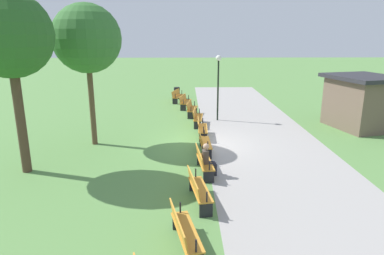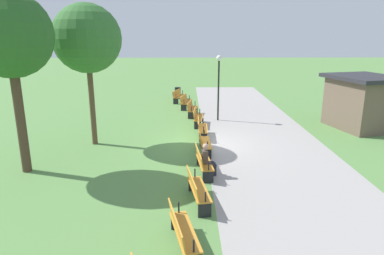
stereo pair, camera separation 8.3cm
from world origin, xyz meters
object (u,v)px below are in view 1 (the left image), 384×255
object	(u,v)px
tree_0	(87,39)
kiosk	(362,101)
bench_7	(198,188)
bench_8	(184,230)
lamp_post	(218,75)
bench_6	(203,161)
bench_5	(204,142)
bench_0	(178,96)
tree_1	(9,36)
bench_1	(185,101)
bench_2	(191,108)
person_seated	(208,158)
bench_3	(197,117)
bench_4	(201,128)
trash_bin	(177,93)

from	to	relation	value
tree_0	kiosk	world-z (taller)	tree_0
bench_7	bench_8	world-z (taller)	same
bench_7	lamp_post	bearing A→B (deg)	162.85
bench_6	kiosk	world-z (taller)	kiosk
bench_5	bench_7	size ratio (longest dim) A/B	0.98
bench_0	tree_1	xyz separation A→B (m)	(13.29, -5.29, 4.39)
bench_1	kiosk	world-z (taller)	kiosk
bench_8	lamp_post	distance (m)	12.85
bench_2	person_seated	bearing A→B (deg)	11.38
bench_1	tree_1	bearing A→B (deg)	-15.65
tree_1	bench_3	bearing A→B (deg)	135.07
bench_4	bench_7	world-z (taller)	same
lamp_post	bench_4	bearing A→B (deg)	-18.00
bench_3	lamp_post	distance (m)	2.75
bench_6	bench_7	distance (m)	2.29
bench_2	bench_3	size ratio (longest dim) A/B	1.01
bench_2	kiosk	size ratio (longest dim) A/B	0.44
bench_1	bench_7	world-z (taller)	same
bench_0	bench_5	world-z (taller)	same
bench_5	trash_bin	xyz separation A→B (m)	(-12.81, -1.46, -0.04)
bench_7	lamp_post	world-z (taller)	lamp_post
bench_0	bench_8	xyz separation A→B (m)	(18.13, 0.55, 0.00)
bench_4	trash_bin	xyz separation A→B (m)	(-10.52, -1.46, -0.04)
tree_1	bench_4	bearing A→B (deg)	122.58
person_seated	kiosk	bearing A→B (deg)	121.03
bench_0	trash_bin	xyz separation A→B (m)	(-1.49, -0.08, -0.04)
bench_0	bench_8	size ratio (longest dim) A/B	1.00
bench_1	lamp_post	size ratio (longest dim) A/B	0.50
bench_3	bench_7	size ratio (longest dim) A/B	0.99
bench_5	trash_bin	distance (m)	12.89
bench_1	bench_5	size ratio (longest dim) A/B	1.02
bench_3	bench_6	world-z (taller)	same
bench_7	lamp_post	xyz separation A→B (m)	(-10.26, 1.52, 2.18)
bench_7	bench_6	bearing A→B (deg)	164.37
bench_8	kiosk	distance (m)	14.31
bench_8	person_seated	distance (m)	4.44
bench_0	bench_5	xyz separation A→B (m)	(11.32, 1.38, 0.00)
person_seated	tree_0	bearing A→B (deg)	-131.85
bench_2	tree_0	world-z (taller)	tree_0
tree_1	lamp_post	distance (m)	11.15
bench_4	lamp_post	size ratio (longest dim) A/B	0.48
bench_3	tree_0	distance (m)	7.24
bench_2	bench_6	xyz separation A→B (m)	(9.13, 0.28, 0.00)
bench_0	bench_4	bearing A→B (deg)	24.32
bench_1	tree_0	world-z (taller)	tree_0
bench_2	tree_0	size ratio (longest dim) A/B	0.30
bench_3	kiosk	size ratio (longest dim) A/B	0.43
bench_1	tree_0	xyz separation A→B (m)	(7.82, -4.17, 4.25)
person_seated	bench_5	bearing A→B (deg)	175.27
bench_3	bench_1	bearing A→B (deg)	-166.11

